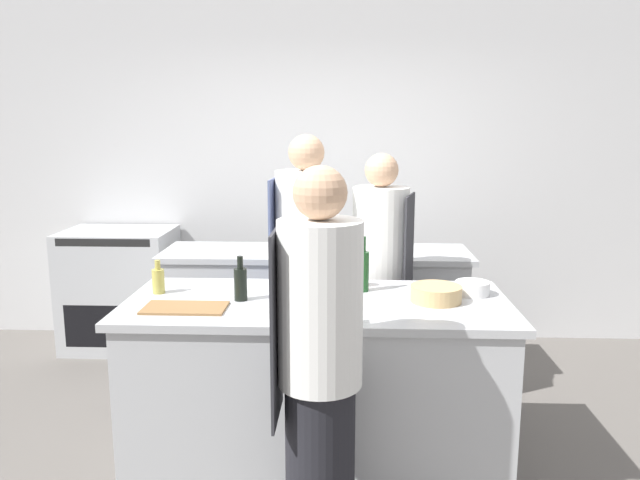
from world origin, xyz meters
name	(u,v)px	position (x,y,z in m)	size (l,w,h in m)	color
ground_plane	(317,465)	(0.00, 0.00, 0.00)	(16.00, 16.00, 0.00)	#605B56
wall_back	(329,174)	(0.00, 2.13, 1.40)	(8.00, 0.06, 2.80)	silver
prep_counter	(317,384)	(0.00, 0.00, 0.47)	(1.98, 0.87, 0.93)	#B7BABC
pass_counter	(316,313)	(-0.07, 1.25, 0.47)	(2.18, 0.61, 0.93)	#B7BABC
oven_range	(121,289)	(-1.69, 1.76, 0.48)	(0.86, 0.63, 0.97)	#B7BABC
chef_at_prep_near	(319,367)	(0.04, -0.67, 0.84)	(0.36, 0.35, 1.67)	black
chef_at_stove	(380,284)	(0.36, 0.72, 0.82)	(0.39, 0.38, 1.64)	black
chef_at_pass_far	(306,277)	(-0.10, 0.68, 0.88)	(0.41, 0.39, 1.76)	black
bottle_olive_oil	(158,280)	(-0.86, 0.10, 1.00)	(0.07, 0.07, 0.18)	#B2A84C
bottle_vinegar	(363,270)	(0.24, 0.19, 1.05)	(0.07, 0.07, 0.30)	#19471E
bottle_wine	(241,283)	(-0.39, -0.01, 1.02)	(0.07, 0.07, 0.23)	black
bowl_mixing_large	(295,292)	(-0.12, 0.07, 0.95)	(0.17, 0.17, 0.05)	#B7BABC
bowl_prep_small	(436,294)	(0.61, 0.01, 0.97)	(0.26, 0.26, 0.08)	tan
bowl_ceramic_blue	(472,288)	(0.82, 0.14, 0.96)	(0.18, 0.18, 0.07)	white
cup	(359,277)	(0.22, 0.29, 0.98)	(0.08, 0.08, 0.10)	#B2382D
cutting_board	(185,308)	(-0.64, -0.18, 0.93)	(0.40, 0.22, 0.01)	olive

